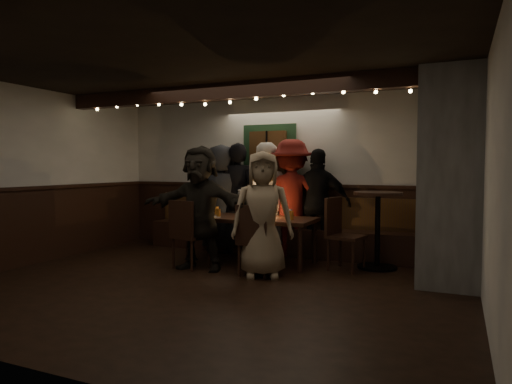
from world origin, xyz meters
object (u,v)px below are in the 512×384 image
at_px(chair_near_right, 254,236).
at_px(person_a, 222,198).
at_px(person_e, 319,203).
at_px(person_g, 262,214).
at_px(person_c, 264,199).
at_px(person_f, 200,208).
at_px(person_b, 237,198).
at_px(chair_end, 340,229).
at_px(dining_table, 250,221).
at_px(chair_near_left, 186,230).
at_px(high_top, 378,220).
at_px(person_d, 291,198).

height_order(chair_near_right, person_a, person_a).
distance_m(person_a, person_e, 1.67).
bearing_deg(person_g, person_a, 109.13).
relative_size(person_c, person_f, 1.05).
distance_m(person_c, person_f, 1.42).
distance_m(person_e, person_f, 1.94).
xyz_separation_m(person_b, person_e, (1.38, 0.07, -0.05)).
height_order(person_a, person_g, person_a).
distance_m(chair_near_right, person_g, 0.31).
relative_size(chair_end, person_g, 0.61).
relative_size(chair_near_right, chair_end, 0.94).
bearing_deg(chair_near_right, person_b, 123.28).
height_order(person_b, person_g, person_b).
distance_m(dining_table, chair_end, 1.33).
xyz_separation_m(chair_near_left, chair_near_right, (1.03, -0.00, -0.01)).
bearing_deg(person_g, person_b, 102.09).
xyz_separation_m(chair_near_left, high_top, (2.44, 1.13, 0.14)).
distance_m(high_top, person_g, 1.71).
xyz_separation_m(chair_end, person_d, (-0.94, 0.62, 0.37)).
relative_size(chair_near_right, high_top, 0.87).
relative_size(high_top, person_g, 0.66).
distance_m(chair_near_right, person_a, 1.92).
distance_m(high_top, person_e, 1.06).
relative_size(high_top, person_e, 0.63).
bearing_deg(chair_near_left, person_e, 45.82).
relative_size(chair_near_left, person_c, 0.53).
height_order(person_f, person_g, person_f).
distance_m(chair_near_left, person_e, 2.13).
relative_size(person_d, person_e, 1.09).
bearing_deg(person_c, chair_end, 138.55).
bearing_deg(person_d, chair_near_right, 70.30).
xyz_separation_m(person_a, person_d, (1.23, 0.05, 0.03)).
bearing_deg(chair_near_right, person_c, 107.85).
bearing_deg(person_e, person_g, 75.16).
height_order(chair_near_left, person_c, person_c).
xyz_separation_m(chair_end, person_g, (-0.83, -0.84, 0.25)).
relative_size(chair_near_left, person_d, 0.52).
bearing_deg(chair_end, person_b, 162.83).
xyz_separation_m(person_c, person_f, (-0.40, -1.36, -0.05)).
bearing_deg(person_f, dining_table, 52.64).
relative_size(person_a, person_e, 1.05).
bearing_deg(person_d, person_e, 165.25).
xyz_separation_m(chair_end, person_f, (-1.80, -0.79, 0.30)).
bearing_deg(person_e, chair_end, 124.95).
xyz_separation_m(chair_near_left, person_e, (1.47, 1.51, 0.31)).
relative_size(person_b, person_f, 1.06).
bearing_deg(chair_near_right, person_e, 73.88).
bearing_deg(person_g, chair_near_left, 156.46).
bearing_deg(high_top, person_f, -154.82).
xyz_separation_m(person_a, person_f, (0.38, -1.35, -0.04)).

